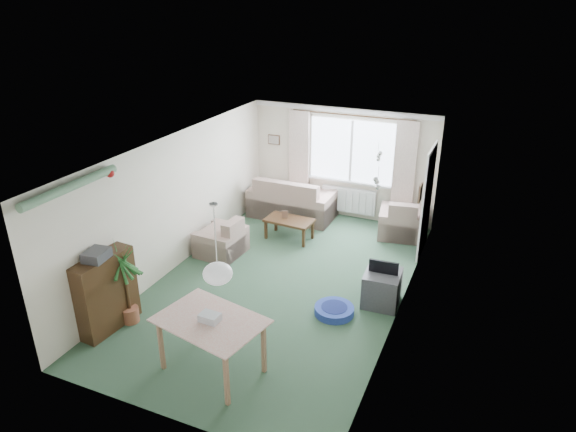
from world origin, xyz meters
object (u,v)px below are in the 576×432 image
at_px(armchair_corner, 403,217).
at_px(dining_table, 212,346).
at_px(pet_bed, 334,310).
at_px(coffee_table, 289,229).
at_px(tv_cube, 382,288).
at_px(houseplant, 126,285).
at_px(bookshelf, 106,293).
at_px(sofa, 293,197).
at_px(armchair_left, 221,236).

xyz_separation_m(armchair_corner, dining_table, (-1.42, -5.04, -0.02)).
bearing_deg(pet_bed, coffee_table, 127.89).
distance_m(coffee_table, tv_cube, 2.76).
bearing_deg(houseplant, bookshelf, -130.48).
height_order(sofa, pet_bed, sofa).
height_order(armchair_corner, houseplant, houseplant).
height_order(sofa, houseplant, houseplant).
distance_m(bookshelf, dining_table, 1.92).
relative_size(armchair_corner, bookshelf, 0.77).
height_order(armchair_left, dining_table, dining_table).
relative_size(sofa, pet_bed, 2.99).
relative_size(sofa, houseplant, 1.44).
xyz_separation_m(armchair_left, houseplant, (-0.15, -2.45, 0.27)).
bearing_deg(coffee_table, bookshelf, -108.64).
bearing_deg(dining_table, tv_cube, 55.94).
height_order(houseplant, dining_table, houseplant).
bearing_deg(dining_table, armchair_left, 118.26).
bearing_deg(armchair_corner, pet_bed, 74.16).
relative_size(armchair_left, houseplant, 0.64).
xyz_separation_m(armchair_left, coffee_table, (0.93, 1.10, -0.15)).
relative_size(sofa, armchair_left, 2.24).
relative_size(sofa, coffee_table, 1.95).
height_order(bookshelf, pet_bed, bookshelf).
xyz_separation_m(bookshelf, pet_bed, (2.95, 1.62, -0.52)).
distance_m(sofa, armchair_corner, 2.42).
relative_size(coffee_table, houseplant, 0.74).
relative_size(tv_cube, pet_bed, 0.99).
relative_size(dining_table, pet_bed, 2.01).
bearing_deg(sofa, armchair_left, 75.99).
bearing_deg(pet_bed, tv_cube, 44.60).
bearing_deg(dining_table, bookshelf, 173.28).
distance_m(houseplant, tv_cube, 3.91).
height_order(houseplant, pet_bed, houseplant).
distance_m(armchair_corner, pet_bed, 3.24).
height_order(dining_table, pet_bed, dining_table).
distance_m(armchair_left, dining_table, 3.29).
xyz_separation_m(coffee_table, tv_cube, (2.27, -1.57, 0.06)).
distance_m(coffee_table, houseplant, 3.74).
bearing_deg(armchair_corner, sofa, -9.91).
bearing_deg(tv_cube, coffee_table, 142.32).
distance_m(armchair_corner, bookshelf, 5.85).
xyz_separation_m(houseplant, tv_cube, (3.35, 1.98, -0.36)).
xyz_separation_m(coffee_table, pet_bed, (1.68, -2.15, -0.15)).
height_order(armchair_corner, pet_bed, armchair_corner).
distance_m(armchair_corner, coffee_table, 2.30).
xyz_separation_m(armchair_corner, bookshelf, (-3.32, -4.82, 0.18)).
xyz_separation_m(houseplant, pet_bed, (2.76, 1.40, -0.57)).
relative_size(coffee_table, tv_cube, 1.55).
bearing_deg(houseplant, sofa, 81.33).
relative_size(sofa, tv_cube, 3.02).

